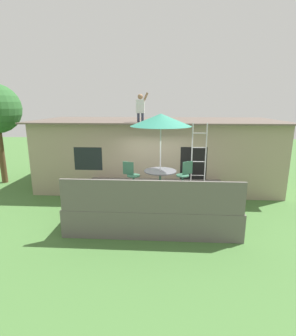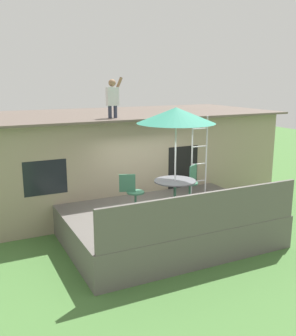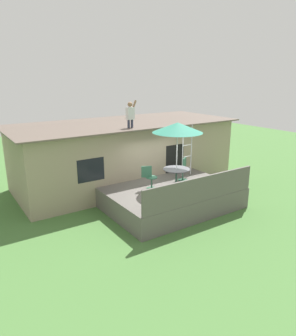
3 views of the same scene
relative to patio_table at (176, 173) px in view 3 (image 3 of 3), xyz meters
name	(u,v)px [view 3 (image 3 of 3)]	position (x,y,z in m)	size (l,w,h in m)	color
ground_plane	(171,206)	(-0.20, 0.06, -1.39)	(40.00, 40.00, 0.00)	#477538
house	(125,153)	(-0.20, 3.66, 0.09)	(10.50, 4.50, 2.94)	gray
deck	(171,197)	(-0.20, 0.06, -0.99)	(4.98, 3.51, 0.80)	#605B56
deck_railing	(202,189)	(-0.20, -1.65, -0.14)	(4.88, 0.08, 0.90)	#605B56
patio_table	(176,173)	(0.00, 0.00, 0.00)	(1.04, 1.04, 0.74)	#33664C
patio_umbrella	(178,128)	(0.00, 0.00, 1.76)	(1.90, 1.90, 2.54)	silver
step_ladder	(187,151)	(1.32, 0.94, 0.51)	(0.52, 0.04, 2.20)	silver
person_figure	(130,113)	(-0.81, 2.07, 2.16)	(0.47, 0.20, 1.11)	#33384C
patio_chair_left	(150,178)	(-0.98, 0.39, -0.13)	(0.60, 0.44, 0.92)	#33664C
patio_chair_right	(183,169)	(0.82, 0.54, -0.13)	(0.56, 0.46, 0.92)	#33664C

